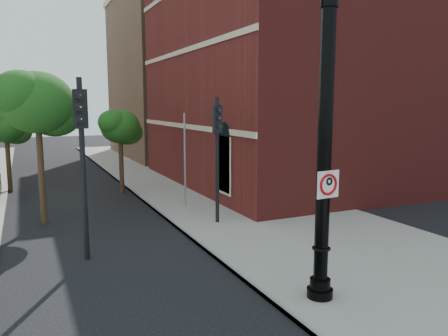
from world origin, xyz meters
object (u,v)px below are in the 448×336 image
traffic_signal_right (217,140)px  lamppost (324,162)px  traffic_signal_left (82,139)px  no_parking_sign (328,184)px

traffic_signal_right → lamppost: bearing=-84.3°
lamppost → traffic_signal_left: lamppost is taller
no_parking_sign → traffic_signal_right: size_ratio=0.13×
lamppost → no_parking_sign: (-0.01, -0.19, -0.49)m
lamppost → traffic_signal_right: (0.50, 7.15, -0.05)m
lamppost → no_parking_sign: lamppost is taller
no_parking_sign → traffic_signal_left: bearing=125.7°
traffic_signal_right → no_parking_sign: bearing=-84.3°
no_parking_sign → traffic_signal_right: 7.37m
traffic_signal_left → traffic_signal_right: bearing=8.7°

